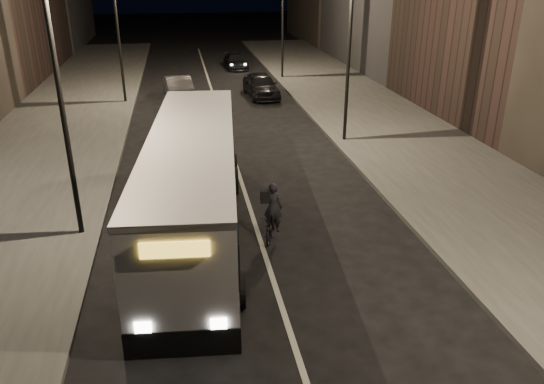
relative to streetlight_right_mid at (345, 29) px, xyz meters
name	(u,v)px	position (x,y,z in m)	size (l,w,h in m)	color
ground	(276,288)	(-5.33, -12.00, -5.36)	(180.00, 180.00, 0.00)	black
sidewalk_right	(385,127)	(3.17, 2.00, -5.28)	(7.00, 70.00, 0.16)	#393937
sidewalk_left	(51,144)	(-13.83, 2.00, -5.28)	(7.00, 70.00, 0.16)	#393937
streetlight_right_mid	(345,29)	(0.00, 0.00, 0.00)	(1.20, 0.44, 8.12)	black
streetlight_right_far	(279,5)	(0.00, 16.00, 0.00)	(1.20, 0.44, 8.12)	black
streetlight_left_near	(66,67)	(-10.66, -8.00, 0.00)	(1.20, 0.44, 8.12)	black
streetlight_left_far	(121,14)	(-10.66, 10.00, 0.00)	(1.20, 0.44, 8.12)	black
city_bus	(194,180)	(-7.29, -8.28, -3.57)	(3.71, 12.37, 3.29)	white
cyclist_on_bicycle	(272,219)	(-4.93, -9.16, -4.71)	(1.10, 1.79, 1.95)	black
car_near	(261,85)	(-2.27, 10.25, -4.58)	(1.85, 4.61, 1.57)	black
car_mid	(178,87)	(-7.64, 10.90, -4.61)	(1.58, 4.54, 1.50)	#303032
car_far	(236,61)	(-2.74, 21.04, -4.76)	(1.69, 4.15, 1.20)	black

